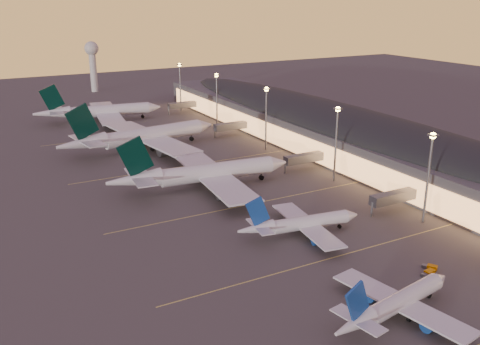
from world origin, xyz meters
The scene contains 13 objects.
ground centered at (0.00, 0.00, 0.00)m, with size 700.00×700.00×0.00m, color #42403D.
airliner_narrow_south centered at (-5.02, -31.11, 3.18)m, with size 34.43×31.10×12.31m.
airliner_narrow_north centered at (0.70, 9.63, 3.24)m, with size 35.04×31.57×12.52m.
airliner_wide_near centered at (-6.63, 55.00, 5.12)m, with size 62.17×56.89×19.88m.
airliner_wide_mid centered at (-8.96, 109.31, 5.70)m, with size 69.19×63.58×22.15m.
airliner_wide_far centered at (-10.43, 169.61, 5.16)m, with size 62.58×57.53×20.03m.
terminal_building centered at (61.84, 72.47, 8.78)m, with size 56.35×255.00×17.46m.
light_masts centered at (36.00, 65.00, 17.55)m, with size 2.20×217.20×25.90m.
radar_tower centered at (10.00, 260.00, 21.87)m, with size 9.00×9.00×32.50m.
lane_markings centered at (0.00, 40.00, 0.01)m, with size 90.00×180.36×0.00m.
baggage_tug_b centered at (13.99, -22.21, 0.51)m, with size 3.91×1.99×1.12m.
baggage_tug_c centered at (7.20, 13.72, 0.54)m, with size 4.13×2.13×1.18m.
baggage_tug_d centered at (16.69, -20.33, 0.47)m, with size 2.92×3.60×1.02m.
Camera 1 is at (-75.44, -96.31, 60.42)m, focal length 40.00 mm.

